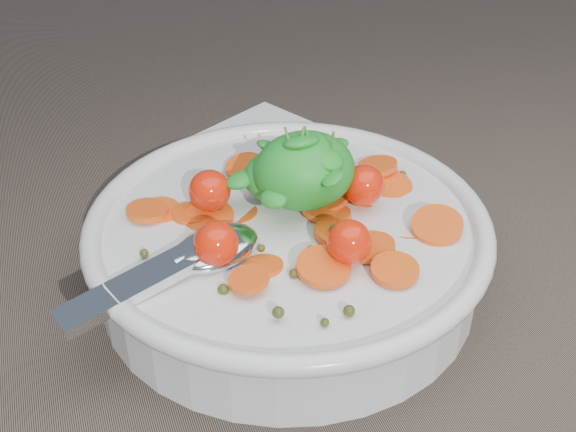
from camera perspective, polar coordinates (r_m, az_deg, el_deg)
name	(u,v)px	position (r m, az deg, el deg)	size (l,w,h in m)	color
ground	(265,306)	(0.48, -1.85, -7.14)	(6.00, 6.00, 0.00)	brown
bowl	(288,243)	(0.49, -0.01, -2.17)	(0.29, 0.27, 0.11)	silver
napkin	(259,154)	(0.64, -2.31, 4.88)	(0.15, 0.13, 0.01)	white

